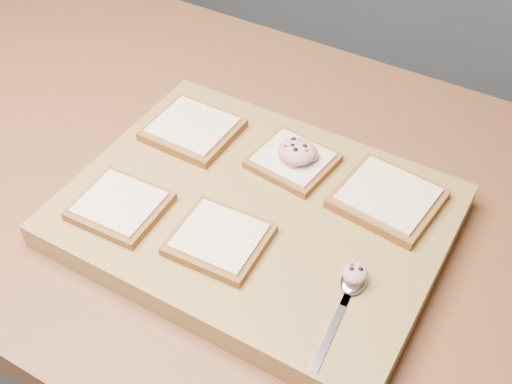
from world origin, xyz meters
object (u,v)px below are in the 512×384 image
cutting_board (256,215)px  bread_far_center (293,160)px  spoon (351,287)px  tuna_salad_dollop (297,151)px

cutting_board → bread_far_center: size_ratio=4.18×
cutting_board → spoon: (0.17, -0.06, 0.02)m
cutting_board → bread_far_center: bread_far_center is taller
spoon → bread_far_center: bearing=135.4°
bread_far_center → spoon: (0.17, -0.16, -0.00)m
cutting_board → spoon: 0.18m
cutting_board → spoon: spoon is taller
tuna_salad_dollop → spoon: size_ratio=0.35×
cutting_board → tuna_salad_dollop: tuna_salad_dollop is taller
bread_far_center → spoon: bearing=-44.6°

